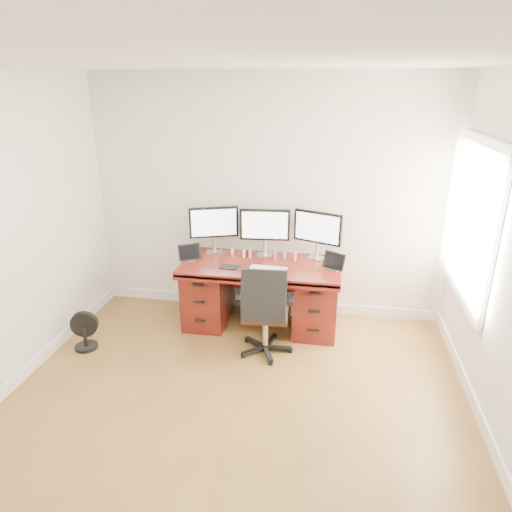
% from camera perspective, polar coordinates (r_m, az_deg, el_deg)
% --- Properties ---
extents(ground, '(4.50, 4.50, 0.00)m').
position_cam_1_polar(ground, '(3.79, -4.17, -21.90)').
color(ground, brown).
rests_on(ground, ground).
extents(back_wall, '(4.00, 0.10, 2.70)m').
position_cam_1_polar(back_wall, '(5.14, 1.44, 7.11)').
color(back_wall, silver).
rests_on(back_wall, ground).
extents(desk, '(1.70, 0.80, 0.75)m').
position_cam_1_polar(desk, '(5.06, 0.64, -4.50)').
color(desk, '#581611').
rests_on(desk, ground).
extents(office_chair, '(0.56, 0.54, 0.97)m').
position_cam_1_polar(office_chair, '(4.56, 1.13, -8.69)').
color(office_chair, black).
rests_on(office_chair, ground).
extents(floor_fan, '(0.28, 0.24, 0.40)m').
position_cam_1_polar(floor_fan, '(5.03, -20.69, -8.78)').
color(floor_fan, black).
rests_on(floor_fan, ground).
extents(monitor_left, '(0.53, 0.22, 0.53)m').
position_cam_1_polar(monitor_left, '(5.15, -5.30, 4.01)').
color(monitor_left, silver).
rests_on(monitor_left, desk).
extents(monitor_center, '(0.55, 0.15, 0.53)m').
position_cam_1_polar(monitor_center, '(5.04, 1.11, 3.71)').
color(monitor_center, silver).
rests_on(monitor_center, desk).
extents(monitor_right, '(0.52, 0.24, 0.53)m').
position_cam_1_polar(monitor_right, '(4.99, 7.71, 3.34)').
color(monitor_right, silver).
rests_on(monitor_right, desk).
extents(tablet_left, '(0.24, 0.18, 0.19)m').
position_cam_1_polar(tablet_left, '(5.00, -8.33, 0.31)').
color(tablet_left, silver).
rests_on(tablet_left, desk).
extents(tablet_right, '(0.24, 0.18, 0.19)m').
position_cam_1_polar(tablet_right, '(4.77, 9.70, -0.80)').
color(tablet_right, silver).
rests_on(tablet_right, desk).
extents(keyboard, '(0.28, 0.13, 0.01)m').
position_cam_1_polar(keyboard, '(4.77, 0.91, -1.49)').
color(keyboard, white).
rests_on(keyboard, desk).
extents(trackpad, '(0.15, 0.15, 0.01)m').
position_cam_1_polar(trackpad, '(4.74, 3.04, -1.69)').
color(trackpad, silver).
rests_on(trackpad, desk).
extents(drawing_tablet, '(0.22, 0.16, 0.01)m').
position_cam_1_polar(drawing_tablet, '(4.81, -3.38, -1.36)').
color(drawing_tablet, black).
rests_on(drawing_tablet, desk).
extents(phone, '(0.14, 0.10, 0.01)m').
position_cam_1_polar(phone, '(4.86, 0.09, -1.08)').
color(phone, black).
rests_on(phone, desk).
extents(figurine_pink, '(0.04, 0.04, 0.10)m').
position_cam_1_polar(figurine_pink, '(5.08, -2.98, 0.46)').
color(figurine_pink, pink).
rests_on(figurine_pink, desk).
extents(figurine_yellow, '(0.04, 0.04, 0.10)m').
position_cam_1_polar(figurine_yellow, '(5.05, -1.54, 0.37)').
color(figurine_yellow, tan).
rests_on(figurine_yellow, desk).
extents(figurine_purple, '(0.04, 0.04, 0.10)m').
position_cam_1_polar(figurine_purple, '(5.04, -0.78, 0.32)').
color(figurine_purple, '#7B5BCD').
rests_on(figurine_purple, desk).
extents(figurine_brown, '(0.04, 0.04, 0.10)m').
position_cam_1_polar(figurine_brown, '(5.00, 2.39, 0.13)').
color(figurine_brown, '#966146').
rests_on(figurine_brown, desk).
extents(figurine_blue, '(0.04, 0.04, 0.10)m').
position_cam_1_polar(figurine_blue, '(4.99, 3.59, 0.06)').
color(figurine_blue, '#4C78D7').
rests_on(figurine_blue, desk).
extents(figurine_orange, '(0.04, 0.04, 0.10)m').
position_cam_1_polar(figurine_orange, '(4.98, 4.89, -0.02)').
color(figurine_orange, '#E7854D').
rests_on(figurine_orange, desk).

